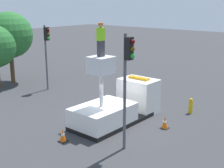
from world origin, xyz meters
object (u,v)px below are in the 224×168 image
Objects in this scene: traffic_cone_rear at (63,135)px; bucket_truck at (118,106)px; tree_right_bg at (10,35)px; fire_hydrant at (191,106)px; traffic_light_pole at (127,70)px; traffic_cone_curbside at (165,123)px; worker at (101,40)px; traffic_light_across at (47,45)px.

bucket_truck is at bearing -4.06° from traffic_cone_rear.
bucket_truck is 0.98× the size of tree_right_bg.
traffic_light_pole is at bearing 179.93° from fire_hydrant.
traffic_cone_curbside is (-3.18, -0.05, -0.14)m from fire_hydrant.
traffic_light_pole is at bearing -134.56° from bucket_truck.
worker is 5.75m from traffic_cone_curbside.
traffic_light_pole is 15.86m from tree_right_bg.
bucket_truck reaches higher than traffic_cone_rear.
tree_right_bg is at bearing 78.68° from worker.
worker reaches higher than traffic_light_across.
fire_hydrant is at bearing -0.07° from traffic_light_pole.
fire_hydrant is at bearing -78.16° from traffic_light_across.
traffic_light_across is 11.68m from traffic_cone_curbside.
traffic_light_across is (4.23, 11.12, -0.26)m from traffic_light_pole.
traffic_light_pole reaches higher than fire_hydrant.
bucket_truck reaches higher than traffic_cone_curbside.
worker is (-1.44, 0.00, 4.00)m from bucket_truck.
traffic_light_across is at bearing 69.16° from traffic_light_pole.
traffic_light_across is 11.79m from fire_hydrant.
fire_hydrant is (6.57, -0.01, -3.39)m from traffic_light_pole.
worker is 0.34× the size of traffic_light_across.
traffic_cone_rear is 5.64m from traffic_cone_curbside.
worker is at bearing 65.98° from traffic_light_pole.
traffic_cone_curbside reaches higher than traffic_cone_rear.
worker is at bearing 180.00° from bucket_truck.
traffic_light_across reaches higher than fire_hydrant.
traffic_cone_rear is (-2.57, 0.29, -4.57)m from worker.
fire_hydrant is 1.45× the size of traffic_cone_rear.
traffic_light_across is at bearing 85.67° from traffic_cone_curbside.
traffic_light_pole is 0.90× the size of tree_right_bg.
traffic_light_pole is at bearing 179.03° from traffic_cone_curbside.
worker is 2.59× the size of traffic_cone_rear.
traffic_light_pole is 1.07× the size of traffic_light_across.
traffic_light_pole is at bearing -114.02° from worker.
traffic_cone_curbside is (3.38, -0.06, -3.53)m from traffic_light_pole.
traffic_light_across is at bearing -83.50° from tree_right_bg.
traffic_cone_rear is at bearing 114.98° from traffic_light_pole.
bucket_truck is 4.07m from traffic_cone_rear.
traffic_cone_rear is (-7.94, 2.97, -0.16)m from fire_hydrant.
traffic_light_across is at bearing 70.20° from worker.
traffic_light_pole reaches higher than traffic_cone_curbside.
bucket_truck is 1.16× the size of traffic_light_across.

